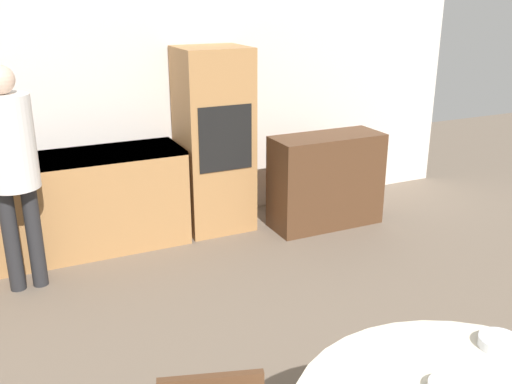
% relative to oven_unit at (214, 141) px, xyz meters
% --- Properties ---
extents(wall_back, '(7.09, 0.05, 2.60)m').
position_rel_oven_unit_xyz_m(wall_back, '(-0.59, 0.34, 0.42)').
color(wall_back, silver).
rests_on(wall_back, ground_plane).
extents(kitchen_counter, '(2.92, 0.60, 0.89)m').
position_rel_oven_unit_xyz_m(kitchen_counter, '(-1.82, -0.01, -0.42)').
color(kitchen_counter, '#AD7A47').
rests_on(kitchen_counter, ground_plane).
extents(oven_unit, '(0.64, 0.59, 1.75)m').
position_rel_oven_unit_xyz_m(oven_unit, '(0.00, 0.00, 0.00)').
color(oven_unit, '#AD7A47').
rests_on(oven_unit, ground_plane).
extents(sideboard, '(1.10, 0.45, 0.92)m').
position_rel_oven_unit_xyz_m(sideboard, '(1.01, -0.42, -0.42)').
color(sideboard, '#51331E').
rests_on(sideboard, ground_plane).
extents(person_standing, '(0.37, 0.37, 1.74)m').
position_rel_oven_unit_xyz_m(person_standing, '(-1.80, -0.53, 0.20)').
color(person_standing, '#262628').
rests_on(person_standing, ground_plane).
extents(bowl_far, '(0.18, 0.18, 0.05)m').
position_rel_oven_unit_xyz_m(bowl_far, '(-0.04, -3.49, -0.09)').
color(bowl_far, silver).
rests_on(bowl_far, dining_table).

